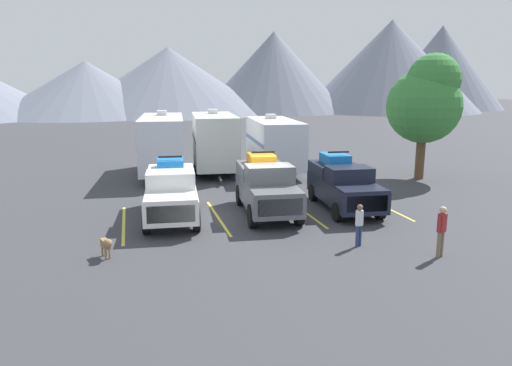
{
  "coord_description": "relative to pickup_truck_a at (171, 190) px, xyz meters",
  "views": [
    {
      "loc": [
        -5.42,
        -19.18,
        5.69
      ],
      "look_at": [
        0.0,
        1.18,
        1.2
      ],
      "focal_mm": 33.19,
      "sensor_mm": 36.0,
      "label": 1
    }
  ],
  "objects": [
    {
      "name": "pickup_truck_b",
      "position": [
        4.11,
        -0.36,
        0.05
      ],
      "size": [
        2.6,
        5.51,
        2.66
      ],
      "color": "#595B60",
      "rests_on": "ground"
    },
    {
      "name": "pickup_truck_a",
      "position": [
        0.0,
        0.0,
        0.0
      ],
      "size": [
        2.6,
        5.75,
        2.55
      ],
      "color": "white",
      "rests_on": "ground"
    },
    {
      "name": "ground_plane",
      "position": [
        3.87,
        -0.69,
        -1.19
      ],
      "size": [
        240.0,
        240.0,
        0.0
      ],
      "primitive_type": "plane",
      "color": "#38383D"
    },
    {
      "name": "lot_stripe_a",
      "position": [
        -2.01,
        -0.51,
        -1.18
      ],
      "size": [
        0.12,
        5.5,
        0.01
      ],
      "primitive_type": "cube",
      "color": "gold",
      "rests_on": "ground"
    },
    {
      "name": "tree_a",
      "position": [
        15.25,
        4.6,
        3.5
      ],
      "size": [
        4.32,
        4.32,
        7.36
      ],
      "color": "brown",
      "rests_on": "ground"
    },
    {
      "name": "person_a",
      "position": [
        6.05,
        -5.41,
        -0.31
      ],
      "size": [
        0.32,
        0.25,
        1.53
      ],
      "color": "navy",
      "rests_on": "ground"
    },
    {
      "name": "lot_stripe_b",
      "position": [
        1.91,
        -0.51,
        -1.18
      ],
      "size": [
        0.12,
        5.5,
        0.01
      ],
      "primitive_type": "cube",
      "color": "gold",
      "rests_on": "ground"
    },
    {
      "name": "dog",
      "position": [
        -2.51,
        -4.37,
        -0.69
      ],
      "size": [
        0.42,
        0.81,
        0.73
      ],
      "color": "olive",
      "rests_on": "ground"
    },
    {
      "name": "camper_trailer_c",
      "position": [
        7.33,
        8.98,
        0.75
      ],
      "size": [
        3.26,
        8.4,
        3.66
      ],
      "color": "silver",
      "rests_on": "ground"
    },
    {
      "name": "camper_trailer_a",
      "position": [
        0.34,
        9.72,
        0.89
      ],
      "size": [
        3.25,
        8.98,
        3.95
      ],
      "color": "silver",
      "rests_on": "ground"
    },
    {
      "name": "lot_stripe_c",
      "position": [
        5.83,
        -0.51,
        -1.18
      ],
      "size": [
        0.12,
        5.5,
        0.01
      ],
      "primitive_type": "cube",
      "color": "gold",
      "rests_on": "ground"
    },
    {
      "name": "person_b",
      "position": [
        8.19,
        -7.05,
        -0.19
      ],
      "size": [
        0.36,
        0.28,
        1.73
      ],
      "color": "#726047",
      "rests_on": "ground"
    },
    {
      "name": "camper_trailer_b",
      "position": [
        3.6,
        9.78,
        0.91
      ],
      "size": [
        3.19,
        7.83,
        3.99
      ],
      "color": "silver",
      "rests_on": "ground"
    },
    {
      "name": "lot_stripe_d",
      "position": [
        9.76,
        -0.51,
        -1.18
      ],
      "size": [
        0.12,
        5.5,
        0.01
      ],
      "primitive_type": "cube",
      "color": "gold",
      "rests_on": "ground"
    },
    {
      "name": "mountain_ridge",
      "position": [
        9.96,
        69.99,
        5.55
      ],
      "size": [
        148.9,
        41.2,
        17.81
      ],
      "color": "slate",
      "rests_on": "ground"
    },
    {
      "name": "pickup_truck_c",
      "position": [
        7.75,
        -0.45,
        -0.04
      ],
      "size": [
        2.54,
        5.44,
        2.54
      ],
      "color": "black",
      "rests_on": "ground"
    }
  ]
}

